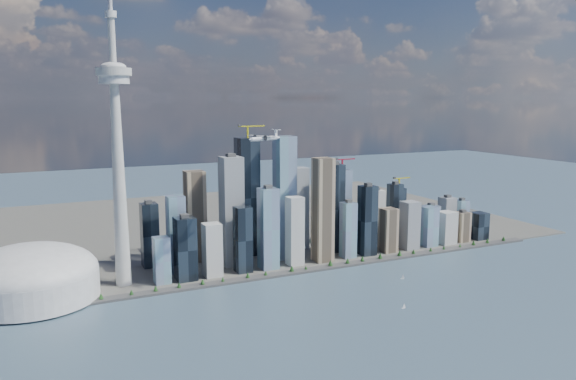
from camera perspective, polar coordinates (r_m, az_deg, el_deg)
name	(u,v)px	position (r m, az deg, el deg)	size (l,w,h in m)	color
ground	(377,321)	(828.58, 9.03, -13.05)	(4000.00, 4000.00, 0.00)	#375461
seawall	(299,272)	(1030.78, 1.10, -8.28)	(1100.00, 22.00, 4.00)	#383838
land	(220,223)	(1434.16, -6.93, -3.32)	(1400.00, 900.00, 3.00)	#4C4C47
shoreline_trees	(299,268)	(1028.75, 1.11, -7.92)	(960.53, 7.20, 8.80)	#3F2D1E
skyscraper_cluster	(306,217)	(1111.55, 1.88, -2.77)	(736.00, 142.00, 260.54)	black
needle_tower	(117,147)	(952.72, -16.96, 4.23)	(56.00, 56.00, 550.50)	#ADADA8
dome_stadium	(32,276)	(969.10, -24.60, -7.99)	(200.00, 200.00, 86.00)	#BCBCBC
airplane	(265,138)	(879.45, -2.40, 5.32)	(65.01, 58.24, 16.44)	white
sailboat_west	(404,306)	(882.08, 11.69, -11.51)	(6.48, 2.31, 8.95)	white
sailboat_east	(403,277)	(1015.75, 11.58, -8.68)	(6.88, 4.07, 9.77)	white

